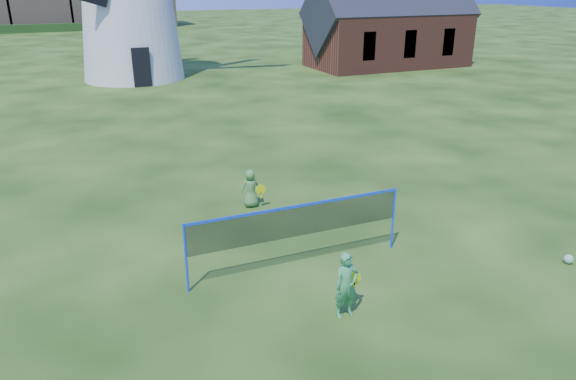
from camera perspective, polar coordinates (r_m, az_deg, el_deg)
The scene contains 6 objects.
ground at distance 12.72m, azimuth 0.06°, elevation -7.20°, with size 220.00×220.00×0.00m, color black.
chapel at distance 42.20m, azimuth 10.63°, elevation 16.62°, with size 11.97×5.81×10.12m.
badminton_net at distance 11.79m, azimuth 1.03°, elevation -3.42°, with size 5.05×0.05×1.55m.
player_girl at distance 10.43m, azimuth 6.20°, elevation -9.99°, with size 0.67×0.36×1.35m.
player_boy at distance 15.33m, azimuth -3.96°, elevation 0.17°, with size 0.66×0.46×1.11m.
play_ball at distance 14.01m, azimuth 27.59°, elevation -6.50°, with size 0.22×0.22×0.22m, color green.
Camera 1 is at (-4.43, -10.26, 6.08)m, focal length 33.55 mm.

